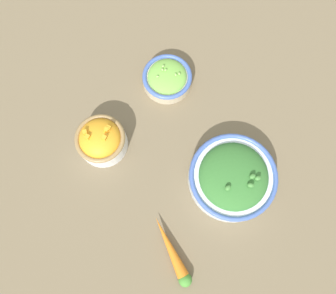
{
  "coord_description": "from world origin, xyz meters",
  "views": [
    {
      "loc": [
        -0.17,
        0.13,
        0.81
      ],
      "look_at": [
        0.0,
        0.0,
        0.03
      ],
      "focal_mm": 35.0,
      "sensor_mm": 36.0,
      "label": 1
    }
  ],
  "objects_px": {
    "loose_carrot": "(172,253)",
    "bowl_lettuce": "(167,78)",
    "bowl_squash": "(101,140)",
    "bowl_broccoli": "(233,177)"
  },
  "relations": [
    {
      "from": "bowl_squash",
      "to": "bowl_lettuce",
      "type": "height_order",
      "value": "bowl_squash"
    },
    {
      "from": "bowl_broccoli",
      "to": "loose_carrot",
      "type": "bearing_deg",
      "value": 103.27
    },
    {
      "from": "bowl_squash",
      "to": "loose_carrot",
      "type": "xyz_separation_m",
      "value": [
        -0.32,
        0.02,
        -0.03
      ]
    },
    {
      "from": "bowl_broccoli",
      "to": "bowl_lettuce",
      "type": "xyz_separation_m",
      "value": [
        0.31,
        -0.03,
        -0.01
      ]
    },
    {
      "from": "bowl_lettuce",
      "to": "loose_carrot",
      "type": "height_order",
      "value": "bowl_lettuce"
    },
    {
      "from": "loose_carrot",
      "to": "bowl_lettuce",
      "type": "bearing_deg",
      "value": -24.57
    },
    {
      "from": "bowl_broccoli",
      "to": "bowl_squash",
      "type": "relative_size",
      "value": 1.72
    },
    {
      "from": "bowl_squash",
      "to": "loose_carrot",
      "type": "bearing_deg",
      "value": 176.25
    },
    {
      "from": "bowl_broccoli",
      "to": "bowl_squash",
      "type": "distance_m",
      "value": 0.33
    },
    {
      "from": "bowl_broccoli",
      "to": "loose_carrot",
      "type": "xyz_separation_m",
      "value": [
        -0.05,
        0.22,
        -0.02
      ]
    }
  ]
}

